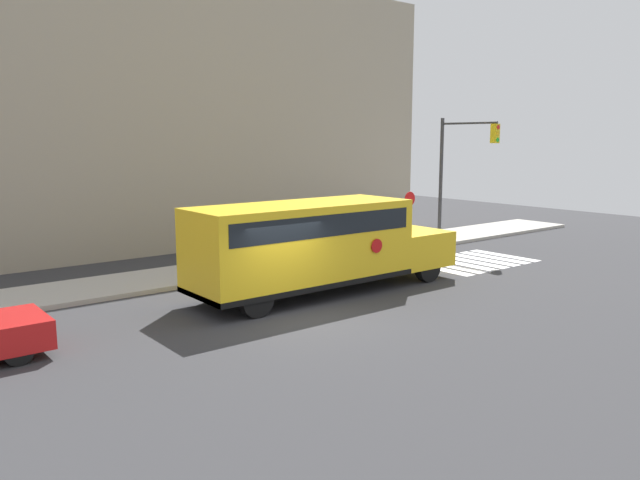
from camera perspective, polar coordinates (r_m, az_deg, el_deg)
ground_plane at (r=17.11m, az=-2.05°, el=-7.13°), size 60.00×60.00×0.00m
sidewalk_strip at (r=22.50m, az=-11.95°, el=-3.14°), size 44.00×3.00×0.15m
building_backdrop at (r=27.99m, az=-18.46°, el=11.13°), size 32.00×4.00×11.93m
crosswalk_stripes at (r=25.46m, az=13.75°, el=-1.93°), size 4.70×3.20×0.01m
school_bus at (r=19.36m, az=-0.51°, el=-0.22°), size 9.34×2.57×2.89m
stop_sign at (r=27.50m, az=8.15°, el=2.53°), size 0.62×0.10×2.55m
traffic_light at (r=28.43m, az=12.49°, el=6.91°), size 0.28×3.08×5.74m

